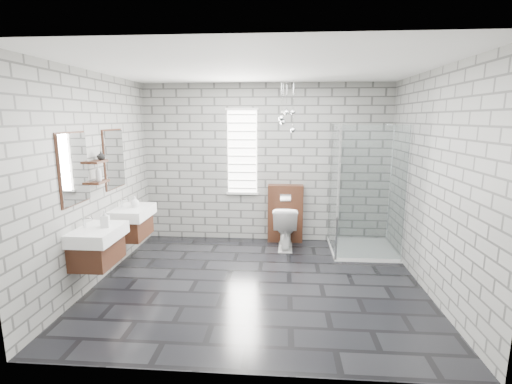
# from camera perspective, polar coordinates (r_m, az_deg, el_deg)

# --- Properties ---
(floor) EXTENTS (4.20, 3.60, 0.02)m
(floor) POSITION_cam_1_polar(r_m,az_deg,el_deg) (5.02, 0.33, -13.79)
(floor) COLOR black
(floor) RESTS_ON ground
(ceiling) EXTENTS (4.20, 3.60, 0.02)m
(ceiling) POSITION_cam_1_polar(r_m,az_deg,el_deg) (4.59, 0.37, 18.70)
(ceiling) COLOR white
(ceiling) RESTS_ON wall_back
(wall_back) EXTENTS (4.20, 0.02, 2.70)m
(wall_back) POSITION_cam_1_polar(r_m,az_deg,el_deg) (6.40, 1.48, 4.38)
(wall_back) COLOR gray
(wall_back) RESTS_ON floor
(wall_front) EXTENTS (4.20, 0.02, 2.70)m
(wall_front) POSITION_cam_1_polar(r_m,az_deg,el_deg) (2.85, -2.18, -4.33)
(wall_front) COLOR gray
(wall_front) RESTS_ON floor
(wall_left) EXTENTS (0.02, 3.60, 2.70)m
(wall_left) POSITION_cam_1_polar(r_m,az_deg,el_deg) (5.20, -23.53, 1.85)
(wall_left) COLOR gray
(wall_left) RESTS_ON floor
(wall_right) EXTENTS (0.02, 3.60, 2.70)m
(wall_right) POSITION_cam_1_polar(r_m,az_deg,el_deg) (4.94, 25.57, 1.23)
(wall_right) COLOR gray
(wall_right) RESTS_ON floor
(vanity_left) EXTENTS (0.47, 0.70, 1.57)m
(vanity_left) POSITION_cam_1_polar(r_m,az_deg,el_deg) (4.81, -23.57, -6.14)
(vanity_left) COLOR #452315
(vanity_left) RESTS_ON wall_left
(vanity_right) EXTENTS (0.47, 0.70, 1.57)m
(vanity_right) POSITION_cam_1_polar(r_m,az_deg,el_deg) (5.70, -18.81, -3.16)
(vanity_right) COLOR #452315
(vanity_right) RESTS_ON wall_left
(shelf_lower) EXTENTS (0.14, 0.30, 0.03)m
(shelf_lower) POSITION_cam_1_polar(r_m,az_deg,el_deg) (5.13, -22.97, 1.43)
(shelf_lower) COLOR #452315
(shelf_lower) RESTS_ON wall_left
(shelf_upper) EXTENTS (0.14, 0.30, 0.03)m
(shelf_upper) POSITION_cam_1_polar(r_m,az_deg,el_deg) (5.09, -23.19, 4.31)
(shelf_upper) COLOR #452315
(shelf_upper) RESTS_ON wall_left
(window) EXTENTS (0.56, 0.05, 1.48)m
(window) POSITION_cam_1_polar(r_m,az_deg,el_deg) (6.39, -2.13, 6.16)
(window) COLOR white
(window) RESTS_ON wall_back
(cistern_panel) EXTENTS (0.60, 0.20, 1.00)m
(cistern_panel) POSITION_cam_1_polar(r_m,az_deg,el_deg) (6.44, 4.52, -3.30)
(cistern_panel) COLOR #452315
(cistern_panel) RESTS_ON floor
(flush_plate) EXTENTS (0.18, 0.01, 0.12)m
(flush_plate) POSITION_cam_1_polar(r_m,az_deg,el_deg) (6.27, 4.57, -0.89)
(flush_plate) COLOR silver
(flush_plate) RESTS_ON cistern_panel
(shower_enclosure) EXTENTS (1.00, 1.00, 2.03)m
(shower_enclosure) POSITION_cam_1_polar(r_m,az_deg,el_deg) (6.06, 15.49, -4.59)
(shower_enclosure) COLOR white
(shower_enclosure) RESTS_ON floor
(pendant_cluster) EXTENTS (0.27, 0.20, 0.81)m
(pendant_cluster) POSITION_cam_1_polar(r_m,az_deg,el_deg) (5.93, 4.83, 11.20)
(pendant_cluster) COLOR silver
(pendant_cluster) RESTS_ON ceiling
(toilet) EXTENTS (0.41, 0.70, 0.71)m
(toilet) POSITION_cam_1_polar(r_m,az_deg,el_deg) (6.17, 4.51, -5.35)
(toilet) COLOR white
(toilet) RESTS_ON floor
(soap_bottle_a) EXTENTS (0.12, 0.12, 0.21)m
(soap_bottle_a) POSITION_cam_1_polar(r_m,az_deg,el_deg) (4.73, -22.23, -3.80)
(soap_bottle_a) COLOR #B2B2B2
(soap_bottle_a) RESTS_ON vanity_left
(soap_bottle_b) EXTENTS (0.16, 0.16, 0.16)m
(soap_bottle_b) POSITION_cam_1_polar(r_m,az_deg,el_deg) (5.67, -18.15, -1.40)
(soap_bottle_b) COLOR #B2B2B2
(soap_bottle_b) RESTS_ON vanity_right
(soap_bottle_c) EXTENTS (0.09, 0.09, 0.20)m
(soap_bottle_c) POSITION_cam_1_polar(r_m,az_deg,el_deg) (5.08, -23.09, 2.64)
(soap_bottle_c) COLOR #B2B2B2
(soap_bottle_c) RESTS_ON shelf_lower
(vase) EXTENTS (0.14, 0.14, 0.11)m
(vase) POSITION_cam_1_polar(r_m,az_deg,el_deg) (5.15, -22.73, 5.19)
(vase) COLOR #B2B2B2
(vase) RESTS_ON shelf_upper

